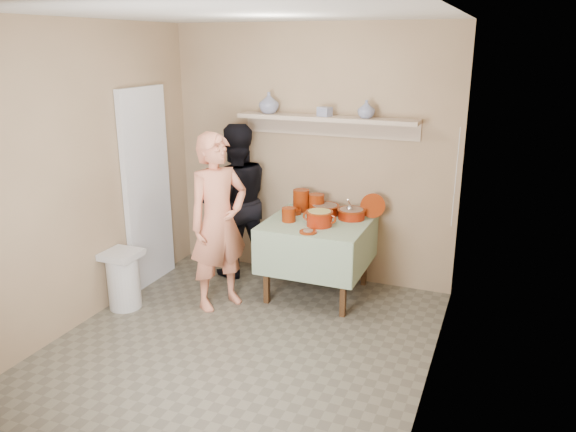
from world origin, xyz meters
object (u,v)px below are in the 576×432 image
at_px(serving_table, 318,232).
at_px(trash_bin, 124,279).
at_px(person_helper, 236,201).
at_px(person_cook, 219,222).
at_px(cazuela_rice, 319,217).

height_order(serving_table, trash_bin, serving_table).
bearing_deg(person_helper, person_cook, 64.56).
bearing_deg(person_cook, cazuela_rice, -31.67).
relative_size(person_cook, trash_bin, 2.95).
height_order(cazuela_rice, trash_bin, cazuela_rice).
distance_m(person_cook, trash_bin, 1.06).
height_order(person_helper, cazuela_rice, person_helper).
height_order(person_helper, trash_bin, person_helper).
distance_m(serving_table, trash_bin, 1.89).
bearing_deg(trash_bin, person_helper, 61.90).
xyz_separation_m(person_helper, trash_bin, (-0.61, -1.14, -0.53)).
distance_m(person_helper, trash_bin, 1.40).
bearing_deg(trash_bin, person_cook, 25.61).
distance_m(person_helper, serving_table, 1.01).
bearing_deg(trash_bin, cazuela_rice, 26.74).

